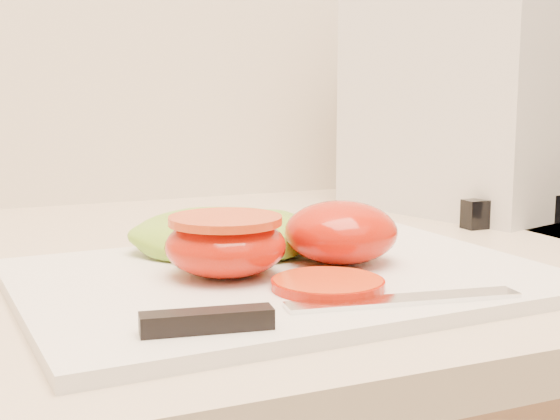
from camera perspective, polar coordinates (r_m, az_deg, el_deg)
name	(u,v)px	position (r m, az deg, el deg)	size (l,w,h in m)	color
cutting_board	(285,278)	(0.58, 0.40, -5.02)	(0.38, 0.28, 0.01)	white
tomato_half_dome	(341,232)	(0.61, 4.48, -1.62)	(0.09, 0.09, 0.05)	#B10F00
tomato_half_cut	(226,243)	(0.56, -4.01, -2.45)	(0.09, 0.09, 0.04)	#B10F00
tomato_slice_0	(328,284)	(0.53, 3.52, -5.41)	(0.07, 0.07, 0.01)	#CC511F
lettuce_leaf_0	(224,235)	(0.64, -4.08, -1.87)	(0.16, 0.11, 0.03)	#9BC534
lettuce_leaf_1	(274,232)	(0.67, -0.42, -1.61)	(0.12, 0.08, 0.03)	#9BC534
knife	(290,312)	(0.47, 0.76, -7.46)	(0.25, 0.04, 0.01)	silver
appliance	(473,82)	(0.95, 13.92, 9.09)	(0.20, 0.25, 0.30)	silver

